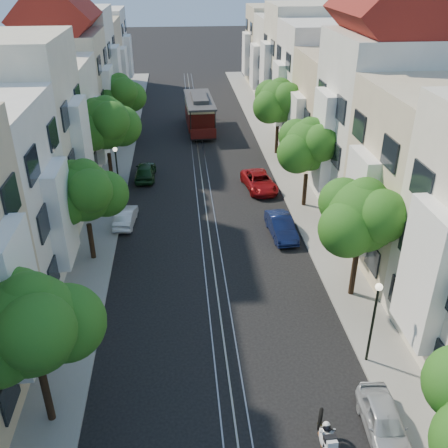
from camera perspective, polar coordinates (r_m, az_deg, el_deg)
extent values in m
plane|color=black|center=(43.49, -2.71, 6.33)|extent=(200.00, 200.00, 0.00)
cube|color=gray|center=(44.35, 6.75, 6.68)|extent=(2.50, 80.00, 0.12)
cube|color=gray|center=(43.79, -12.28, 5.93)|extent=(2.50, 80.00, 0.12)
cube|color=gray|center=(43.47, -3.44, 6.31)|extent=(0.06, 80.00, 0.02)
cube|color=gray|center=(43.49, -2.71, 6.34)|extent=(0.06, 80.00, 0.02)
cube|color=gray|center=(43.51, -1.98, 6.37)|extent=(0.06, 80.00, 0.02)
cube|color=tan|center=(43.49, -2.71, 6.33)|extent=(0.08, 80.00, 0.01)
cube|color=white|center=(22.33, 22.03, -5.38)|extent=(0.90, 3.04, 6.05)
cube|color=beige|center=(30.08, 22.30, 4.15)|extent=(7.00, 8.00, 10.00)
cube|color=white|center=(28.87, 15.27, 2.59)|extent=(0.90, 3.04, 5.50)
cube|color=silver|center=(36.56, 17.24, 10.77)|extent=(7.00, 8.00, 12.00)
cube|color=white|center=(35.60, 11.26, 9.41)|extent=(0.90, 3.04, 6.60)
cube|color=#C6B28C|center=(44.16, 13.26, 12.13)|extent=(7.00, 8.00, 9.00)
cube|color=white|center=(43.34, 8.28, 11.28)|extent=(0.90, 3.04, 4.95)
cube|color=white|center=(51.40, 10.66, 15.47)|extent=(7.00, 8.00, 10.50)
cube|color=white|center=(50.71, 6.29, 14.63)|extent=(0.90, 3.04, 5.78)
cube|color=beige|center=(58.90, 8.64, 17.72)|extent=(7.00, 8.00, 11.50)
cube|color=white|center=(58.30, 4.77, 16.90)|extent=(0.90, 3.04, 6.32)
cube|color=silver|center=(66.75, 6.96, 18.17)|extent=(7.00, 8.00, 9.50)
cube|color=white|center=(66.21, 3.54, 17.56)|extent=(0.90, 3.04, 5.23)
cube|color=beige|center=(74.45, 5.68, 19.46)|extent=(7.00, 8.00, 10.00)
cube|color=white|center=(73.97, 2.59, 18.88)|extent=(0.90, 3.04, 5.50)
cube|color=white|center=(21.11, -22.47, -7.88)|extent=(0.90, 3.04, 5.93)
cube|color=white|center=(27.94, -18.22, 1.06)|extent=(0.90, 3.04, 5.39)
cube|color=beige|center=(35.47, -22.25, 9.21)|extent=(7.00, 8.00, 11.76)
cube|color=white|center=(34.85, -15.94, 8.27)|extent=(0.90, 3.04, 6.47)
cube|color=silver|center=(43.26, -19.23, 10.86)|extent=(7.00, 8.00, 8.82)
cube|color=white|center=(42.72, -14.06, 10.38)|extent=(0.90, 3.04, 4.85)
cube|color=beige|center=(50.63, -17.48, 14.37)|extent=(7.00, 8.00, 10.29)
cube|color=white|center=(50.19, -12.99, 13.85)|extent=(0.90, 3.04, 5.66)
cube|color=silver|center=(58.23, -16.11, 16.74)|extent=(7.00, 8.00, 11.27)
cube|color=white|center=(57.85, -12.15, 16.21)|extent=(0.90, 3.04, 6.20)
cube|color=#C6B28C|center=(66.16, -14.87, 17.31)|extent=(7.00, 8.00, 9.31)
cube|color=white|center=(65.81, -11.39, 16.96)|extent=(0.90, 3.04, 5.12)
cube|color=white|center=(73.92, -14.01, 18.68)|extent=(7.00, 8.00, 9.80)
cube|color=white|center=(73.61, -10.86, 18.33)|extent=(0.90, 3.04, 5.39)
cylinder|color=black|center=(27.47, 14.57, -5.57)|extent=(0.30, 0.30, 2.45)
sphere|color=#225615|center=(25.76, 15.49, 0.86)|extent=(3.64, 3.64, 3.64)
sphere|color=#225615|center=(26.75, 17.25, 0.68)|extent=(2.91, 2.91, 2.91)
sphere|color=#225615|center=(25.01, 13.88, -0.57)|extent=(2.84, 2.84, 2.84)
sphere|color=#225615|center=(25.50, 15.88, 2.76)|extent=(2.18, 2.18, 2.18)
cylinder|color=black|center=(36.69, 9.22, 3.89)|extent=(0.30, 0.30, 2.38)
sphere|color=#225615|center=(35.45, 9.64, 8.85)|extent=(3.54, 3.54, 3.54)
sphere|color=#225615|center=(36.33, 11.09, 8.53)|extent=(2.83, 2.83, 2.83)
sphere|color=#225615|center=(34.69, 8.34, 7.98)|extent=(2.76, 2.76, 2.76)
sphere|color=#225615|center=(35.29, 9.87, 10.28)|extent=(2.12, 2.12, 2.12)
cylinder|color=black|center=(46.65, 6.05, 9.55)|extent=(0.30, 0.30, 2.52)
sphere|color=#225615|center=(45.64, 6.28, 13.79)|extent=(3.74, 3.74, 3.74)
sphere|color=#225615|center=(46.43, 7.50, 13.46)|extent=(3.00, 3.00, 3.00)
sphere|color=#225615|center=(44.87, 5.21, 13.19)|extent=(2.92, 2.92, 2.92)
sphere|color=#225615|center=(45.54, 6.44, 14.91)|extent=(2.25, 2.25, 2.25)
cylinder|color=black|center=(21.37, -19.58, -17.98)|extent=(0.30, 0.30, 2.45)
sphere|color=#225615|center=(19.12, -21.25, -10.68)|extent=(3.64, 3.64, 3.64)
sphere|color=#225615|center=(19.46, -17.54, -10.70)|extent=(2.91, 2.91, 2.91)
sphere|color=#225615|center=(18.65, -21.36, -8.33)|extent=(2.18, 2.18, 2.18)
cylinder|color=black|center=(30.77, -14.92, -1.89)|extent=(0.30, 0.30, 2.27)
sphere|color=#225615|center=(29.34, -15.69, 3.55)|extent=(3.38, 3.38, 3.38)
sphere|color=#225615|center=(29.77, -13.37, 3.37)|extent=(2.70, 2.70, 2.70)
sphere|color=#225615|center=(29.04, -17.66, 2.33)|extent=(2.64, 2.64, 2.64)
sphere|color=#225615|center=(29.07, -15.70, 5.25)|extent=(2.03, 2.03, 2.03)
cylinder|color=black|center=(40.52, -12.82, 6.13)|extent=(0.30, 0.30, 2.62)
sphere|color=#225615|center=(39.32, -13.40, 11.14)|extent=(3.90, 3.90, 3.90)
sphere|color=#225615|center=(39.77, -11.65, 10.91)|extent=(3.12, 3.12, 3.12)
sphere|color=#225615|center=(38.89, -14.87, 10.31)|extent=(3.04, 3.04, 3.04)
sphere|color=#225615|center=(39.15, -13.38, 12.45)|extent=(2.34, 2.34, 2.34)
cylinder|color=black|center=(50.87, -11.49, 10.65)|extent=(0.30, 0.30, 2.38)
sphere|color=#225615|center=(49.98, -11.86, 14.33)|extent=(3.54, 3.54, 3.54)
sphere|color=#225615|center=(50.45, -10.49, 14.11)|extent=(2.83, 2.83, 2.83)
sphere|color=#225615|center=(49.49, -13.02, 13.71)|extent=(2.76, 2.76, 2.76)
sphere|color=#225615|center=(49.87, -11.84, 15.36)|extent=(2.12, 2.12, 2.12)
cylinder|color=black|center=(23.00, 16.59, -10.98)|extent=(0.12, 0.12, 4.00)
sphere|color=#FFF2CC|center=(21.83, 17.30, -6.89)|extent=(0.32, 0.32, 0.32)
cylinder|color=black|center=(37.39, -12.04, 5.46)|extent=(0.12, 0.12, 4.00)
sphere|color=#FFF2CC|center=(36.68, -12.35, 8.33)|extent=(0.32, 0.32, 0.32)
torus|color=black|center=(20.30, 10.95, -21.05)|extent=(0.45, 0.84, 0.85)
ellipsoid|color=silver|center=(19.93, 11.63, -22.92)|extent=(0.55, 1.20, 0.97)
ellipsoid|color=silver|center=(19.58, 11.97, -23.05)|extent=(0.45, 0.66, 0.55)
cube|color=silver|center=(19.49, 12.03, -22.98)|extent=(0.41, 0.67, 0.34)
sphere|color=black|center=(19.59, 11.71, -21.87)|extent=(0.31, 0.31, 0.31)
cube|color=black|center=(53.69, -2.79, 11.19)|extent=(2.83, 8.84, 0.33)
cube|color=#460E0B|center=(53.32, -2.82, 12.54)|extent=(2.82, 5.56, 2.63)
cube|color=beige|center=(53.06, -2.85, 13.56)|extent=(2.88, 5.62, 0.66)
cube|color=#2D2D30|center=(52.95, -2.86, 14.02)|extent=(3.05, 8.85, 0.20)
cube|color=#2D2D30|center=(52.88, -2.86, 14.31)|extent=(1.71, 4.98, 0.38)
imported|color=#ACB1B8|center=(21.27, 17.84, -20.74)|extent=(1.75, 3.76, 1.25)
imported|color=#0B143B|center=(32.78, 6.56, -0.29)|extent=(1.65, 4.08, 1.32)
imported|color=maroon|center=(39.36, 4.05, 4.85)|extent=(2.69, 4.82, 1.27)
imported|color=silver|center=(34.65, -11.18, 0.83)|extent=(1.51, 3.56, 1.14)
imported|color=black|center=(41.71, -8.98, 6.03)|extent=(1.71, 4.05, 1.37)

